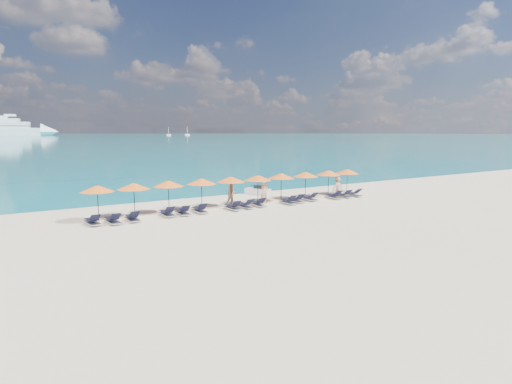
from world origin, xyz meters
TOP-DOWN VIEW (x-y plane):
  - ground at (0.00, 0.00)m, footprint 1400.00×1400.00m
  - cruise_ship at (5.57, 612.87)m, footprint 128.66×44.82m
  - sailboat_near at (218.05, 525.02)m, footprint 6.53×2.18m
  - sailboat_far at (183.68, 504.82)m, footprint 5.83×1.94m
  - jetski at (3.81, 8.72)m, footprint 1.76×2.39m
  - beachgoer_a at (1.45, 4.15)m, footprint 0.83×0.66m
  - beachgoer_b at (-0.79, 5.11)m, footprint 0.87×0.50m
  - beachgoer_c at (9.04, 4.30)m, footprint 1.09×0.56m
  - umbrella_0 at (-10.51, 4.61)m, footprint 2.10×2.10m
  - umbrella_1 at (-8.27, 4.59)m, footprint 2.10×2.10m
  - umbrella_2 at (-5.89, 4.72)m, footprint 2.10×2.10m
  - umbrella_3 at (-3.46, 4.70)m, footprint 2.10×2.10m
  - umbrella_4 at (-1.12, 4.68)m, footprint 2.10×2.10m
  - umbrella_5 at (1.15, 4.56)m, footprint 2.10×2.10m
  - umbrella_6 at (3.47, 4.76)m, footprint 2.10×2.10m
  - umbrella_7 at (5.82, 4.65)m, footprint 2.10×2.10m
  - umbrella_8 at (8.33, 4.67)m, footprint 2.10×2.10m
  - umbrella_9 at (10.57, 4.75)m, footprint 2.10×2.10m
  - lounger_0 at (-11.09, 3.54)m, footprint 0.75×1.74m
  - lounger_1 at (-9.99, 3.24)m, footprint 0.73×1.74m
  - lounger_2 at (-8.79, 3.33)m, footprint 0.69×1.72m
  - lounger_3 at (-6.44, 3.61)m, footprint 0.67×1.72m
  - lounger_4 at (-5.41, 3.52)m, footprint 0.73×1.74m
  - lounger_5 at (-4.14, 3.61)m, footprint 0.72×1.73m
  - lounger_6 at (-1.74, 3.35)m, footprint 0.64×1.71m
  - lounger_7 at (-0.66, 3.46)m, footprint 0.79×1.75m
  - lounger_8 at (0.56, 3.56)m, footprint 0.75×1.74m
  - lounger_9 at (3.00, 3.22)m, footprint 0.68×1.72m
  - lounger_10 at (4.01, 3.48)m, footprint 0.78×1.75m
  - lounger_11 at (5.41, 3.59)m, footprint 0.66×1.71m
  - lounger_12 at (7.75, 3.35)m, footprint 0.79×1.75m
  - lounger_13 at (8.85, 3.36)m, footprint 0.67×1.72m
  - lounger_14 at (10.02, 3.40)m, footprint 0.62×1.70m

SIDE VIEW (x-z plane):
  - ground at x=0.00m, z-range 0.00..0.00m
  - lounger_0 at x=-11.09m, z-range -0.09..0.56m
  - lounger_1 at x=-9.99m, z-range -0.09..0.56m
  - lounger_2 at x=-8.79m, z-range -0.09..0.56m
  - lounger_3 at x=-6.44m, z-range -0.09..0.56m
  - lounger_4 at x=-5.41m, z-range -0.09..0.56m
  - lounger_5 at x=-4.14m, z-range -0.09..0.56m
  - lounger_6 at x=-1.74m, z-range -0.09..0.56m
  - lounger_7 at x=-0.66m, z-range -0.09..0.56m
  - lounger_8 at x=0.56m, z-range -0.09..0.56m
  - lounger_9 at x=3.00m, z-range -0.09..0.56m
  - lounger_10 at x=4.01m, z-range -0.09..0.56m
  - lounger_11 at x=5.41m, z-range -0.09..0.56m
  - lounger_12 at x=7.75m, z-range -0.09..0.56m
  - lounger_13 at x=8.85m, z-range -0.09..0.56m
  - lounger_14 at x=10.02m, z-range -0.09..0.56m
  - jetski at x=3.81m, z-range -0.07..0.73m
  - beachgoer_c at x=9.04m, z-range 0.00..1.64m
  - beachgoer_b at x=-0.79m, z-range 0.00..1.77m
  - beachgoer_a at x=1.45m, z-range 0.00..1.98m
  - sailboat_far at x=183.68m, z-range -4.25..6.44m
  - sailboat_near at x=218.05m, z-range -4.76..7.22m
  - umbrella_0 at x=-10.51m, z-range 0.88..3.16m
  - umbrella_1 at x=-8.27m, z-range 0.88..3.16m
  - umbrella_2 at x=-5.89m, z-range 0.88..3.16m
  - umbrella_3 at x=-3.46m, z-range 0.88..3.16m
  - umbrella_4 at x=-1.12m, z-range 0.88..3.16m
  - umbrella_5 at x=1.15m, z-range 0.88..3.16m
  - umbrella_6 at x=3.47m, z-range 0.88..3.16m
  - umbrella_7 at x=5.82m, z-range 0.88..3.16m
  - umbrella_8 at x=8.33m, z-range 0.88..3.16m
  - umbrella_9 at x=10.57m, z-range 0.88..3.16m
  - cruise_ship at x=5.57m, z-range -8.49..26.91m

